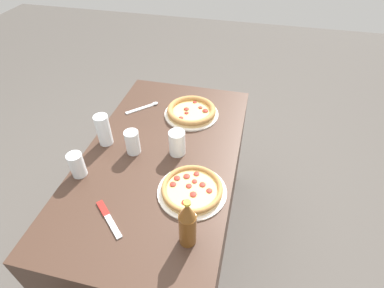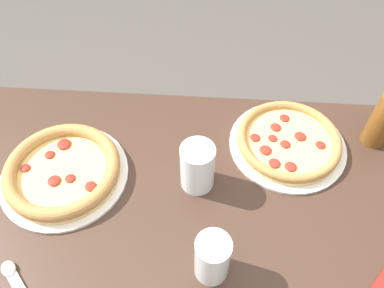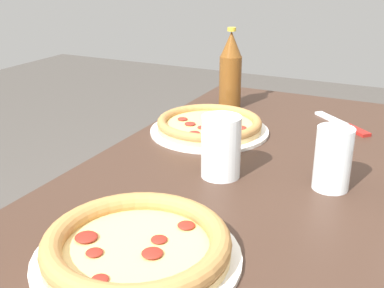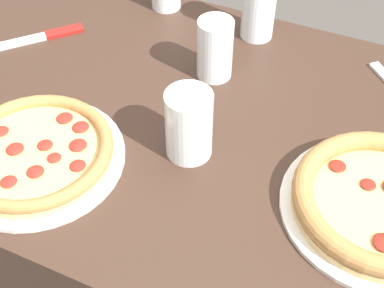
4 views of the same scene
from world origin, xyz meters
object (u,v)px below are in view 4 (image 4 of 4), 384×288
pizza_veggie (381,202)px  glass_mango_juice (189,126)px  glass_water (215,51)px  pizza_margherita (35,153)px  knife (41,37)px  glass_cola (259,5)px

pizza_veggie → glass_mango_juice: size_ratio=2.43×
glass_mango_juice → glass_water: bearing=101.2°
pizza_margherita → glass_water: 0.37m
knife → pizza_veggie: bearing=-12.3°
pizza_margherita → glass_cola: (0.21, 0.48, 0.05)m
knife → pizza_margherita: bearing=-55.6°
pizza_margherita → glass_cola: size_ratio=1.82×
pizza_veggie → glass_mango_juice: glass_mango_juice is taller
pizza_margherita → pizza_veggie: 0.55m
pizza_margherita → knife: bearing=124.4°
glass_water → pizza_margherita: bearing=-118.6°
pizza_veggie → knife: bearing=167.7°
glass_mango_juice → knife: 0.45m
glass_mango_juice → pizza_margherita: bearing=-150.7°
pizza_veggie → glass_mango_juice: 0.31m
pizza_margherita → glass_mango_juice: bearing=29.3°
glass_mango_juice → glass_cola: size_ratio=0.77×
pizza_veggie → glass_water: bearing=150.6°
glass_mango_juice → pizza_veggie: bearing=1.0°
pizza_margherita → glass_water: bearing=61.4°
glass_mango_juice → glass_water: 0.21m
pizza_veggie → glass_cola: 0.48m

